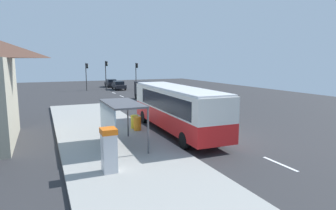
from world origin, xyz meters
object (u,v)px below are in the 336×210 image
bus (176,107)px  ticket_machine (109,150)px  sedan_near (119,85)px  sedan_far (111,83)px  traffic_light_far_side (87,72)px  white_van (147,90)px  traffic_light_near_side (136,72)px  traffic_light_median (106,71)px  bus_shelter (117,113)px  recycling_bin_yellow (134,122)px  recycling_bin_orange (137,124)px

bus → ticket_machine: (-5.94, -5.78, -0.67)m
bus → sedan_near: size_ratio=2.48×
sedan_far → sedan_near: bearing=-90.0°
sedan_near → traffic_light_far_side: size_ratio=0.94×
white_van → traffic_light_near_side: size_ratio=1.11×
bus → traffic_light_median: bearing=86.4°
traffic_light_median → bus_shelter: (-6.81, -35.58, -1.28)m
ticket_machine → bus_shelter: (1.24, 3.58, 0.93)m
white_van → traffic_light_far_side: size_ratio=1.11×
recycling_bin_yellow → traffic_light_near_side: 31.67m
ticket_machine → traffic_light_median: bearing=78.4°
bus → white_van: 17.36m
recycling_bin_yellow → bus_shelter: bus_shelter is taller
white_van → sedan_near: 15.33m
sedan_near → recycling_bin_orange: (-6.50, -31.19, -0.14)m
sedan_near → ticket_machine: ticket_machine is taller
recycling_bin_orange → sedan_near: bearing=78.2°
traffic_light_far_side → traffic_light_median: (3.50, 0.80, 0.22)m
bus → white_van: size_ratio=2.10×
sedan_far → traffic_light_near_side: (3.20, -6.52, 2.38)m
white_van → ticket_machine: 24.73m
recycling_bin_orange → traffic_light_near_side: size_ratio=0.20×
traffic_light_far_side → traffic_light_median: size_ratio=0.93×
traffic_light_near_side → traffic_light_far_side: 8.64m
recycling_bin_orange → traffic_light_far_side: bearing=88.0°
sedan_far → bus_shelter: bearing=-102.1°
traffic_light_near_side → traffic_light_median: (-5.10, 1.60, 0.20)m
sedan_near → traffic_light_far_side: (-5.40, 0.36, 2.37)m
sedan_near → bus_shelter: size_ratio=1.11×
recycling_bin_orange → white_van: bearing=68.0°
white_van → traffic_light_far_side: bearing=108.7°
bus → recycling_bin_yellow: 3.26m
white_van → sedan_far: bearing=89.7°
bus_shelter → sedan_near: bearing=75.8°
sedan_near → sedan_far: bearing=90.0°
ticket_machine → traffic_light_far_side: size_ratio=0.41×
bus → bus_shelter: (-4.70, -2.20, 0.25)m
bus → sedan_far: 38.52m
traffic_light_median → traffic_light_far_side: bearing=-167.1°
white_van → traffic_light_near_side: traffic_light_near_side is taller
sedan_near → ticket_machine: size_ratio=2.30×
sedan_far → traffic_light_near_side: traffic_light_near_side is taller
sedan_near → traffic_light_median: bearing=148.7°
recycling_bin_orange → traffic_light_median: bearing=81.9°
sedan_far → ticket_machine: size_ratio=2.28×
recycling_bin_yellow → traffic_light_near_side: bearing=72.1°
traffic_light_near_side → bus: bearing=-102.8°
ticket_machine → traffic_light_near_side: 39.85m
white_van → bus_shelter: size_ratio=1.31×
white_van → sedan_near: (0.10, 15.32, -0.55)m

